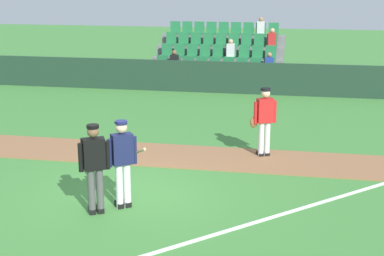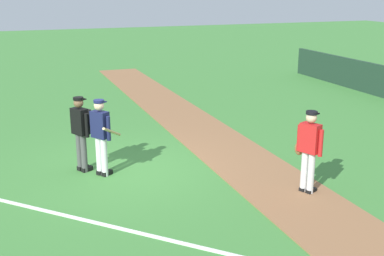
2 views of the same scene
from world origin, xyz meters
TOP-DOWN VIEW (x-y plane):
  - ground_plane at (0.00, 0.00)m, footprint 80.00×80.00m
  - infield_dirt_path at (0.00, 2.86)m, footprint 28.00×1.86m
  - foul_line_chalk at (3.00, -0.50)m, footprint 8.62×8.49m
  - batter_navy_jersey at (0.12, -0.52)m, footprint 0.73×0.70m
  - umpire_home_plate at (-0.32, -0.90)m, footprint 0.54×0.45m
  - runner_red_jersey at (2.59, 3.25)m, footprint 0.65×0.41m

SIDE VIEW (x-z plane):
  - ground_plane at x=0.00m, z-range 0.00..0.00m
  - foul_line_chalk at x=3.00m, z-range 0.00..0.01m
  - infield_dirt_path at x=0.00m, z-range 0.00..0.03m
  - runner_red_jersey at x=2.59m, z-range 0.08..1.84m
  - batter_navy_jersey at x=0.12m, z-range 0.09..1.85m
  - umpire_home_plate at x=-0.32m, z-range 0.12..1.88m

